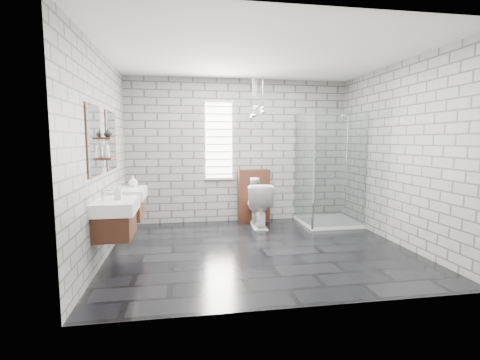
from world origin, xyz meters
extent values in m
cube|color=black|center=(0.00, 0.00, -0.01)|extent=(4.20, 3.60, 0.02)
cube|color=white|center=(0.00, 0.00, 2.71)|extent=(4.20, 3.60, 0.02)
cube|color=gray|center=(0.00, 1.81, 1.35)|extent=(4.20, 0.02, 2.70)
cube|color=gray|center=(0.00, -1.81, 1.35)|extent=(4.20, 0.02, 2.70)
cube|color=gray|center=(-2.11, 0.00, 1.35)|extent=(0.02, 3.60, 2.70)
cube|color=gray|center=(2.11, 0.00, 1.35)|extent=(0.02, 3.60, 2.70)
cube|color=#4A2516|center=(-1.89, -0.49, 0.55)|extent=(0.42, 0.62, 0.30)
cube|color=silver|center=(-1.69, -0.49, 0.58)|extent=(0.02, 0.35, 0.01)
cube|color=white|center=(-1.87, -0.49, 0.77)|extent=(0.47, 0.70, 0.15)
cylinder|color=silver|center=(-2.02, -0.49, 0.91)|extent=(0.04, 0.04, 0.12)
cylinder|color=silver|center=(-1.97, -0.49, 0.96)|extent=(0.10, 0.02, 0.02)
cube|color=white|center=(-2.08, -0.49, 1.55)|extent=(0.03, 0.55, 0.80)
cube|color=#4A2516|center=(-2.09, -0.49, 1.55)|extent=(0.01, 0.59, 0.84)
cube|color=#4A2516|center=(-1.89, 0.48, 0.55)|extent=(0.42, 0.62, 0.30)
cube|color=silver|center=(-1.69, 0.48, 0.58)|extent=(0.02, 0.35, 0.01)
cube|color=white|center=(-1.87, 0.48, 0.77)|extent=(0.47, 0.70, 0.15)
cylinder|color=silver|center=(-2.02, 0.48, 0.91)|extent=(0.04, 0.04, 0.12)
cylinder|color=silver|center=(-1.97, 0.48, 0.96)|extent=(0.10, 0.02, 0.02)
cube|color=white|center=(-2.08, 0.48, 1.55)|extent=(0.03, 0.55, 0.80)
cube|color=#4A2516|center=(-2.09, 0.48, 1.55)|extent=(0.01, 0.59, 0.84)
cube|color=#4A2516|center=(-2.03, -0.05, 1.32)|extent=(0.14, 0.30, 0.03)
cube|color=#4A2516|center=(-2.03, -0.05, 1.58)|extent=(0.14, 0.30, 0.03)
cube|color=white|center=(-0.40, 1.79, 1.55)|extent=(0.50, 0.02, 1.40)
cube|color=silver|center=(-0.40, 1.77, 2.27)|extent=(0.56, 0.04, 0.04)
cube|color=silver|center=(-0.40, 1.77, 0.83)|extent=(0.56, 0.04, 0.04)
cube|color=silver|center=(-0.40, 1.77, 0.92)|extent=(0.48, 0.01, 0.02)
cube|color=silver|center=(-0.40, 1.77, 1.06)|extent=(0.48, 0.01, 0.02)
cube|color=silver|center=(-0.40, 1.77, 1.20)|extent=(0.48, 0.01, 0.02)
cube|color=silver|center=(-0.40, 1.77, 1.34)|extent=(0.48, 0.01, 0.02)
cube|color=silver|center=(-0.40, 1.77, 1.48)|extent=(0.48, 0.01, 0.02)
cube|color=silver|center=(-0.40, 1.77, 1.62)|extent=(0.48, 0.01, 0.02)
cube|color=silver|center=(-0.40, 1.77, 1.76)|extent=(0.48, 0.01, 0.02)
cube|color=silver|center=(-0.40, 1.77, 1.90)|extent=(0.48, 0.01, 0.02)
cube|color=silver|center=(-0.40, 1.77, 2.04)|extent=(0.48, 0.01, 0.03)
cube|color=silver|center=(-0.40, 1.77, 2.18)|extent=(0.48, 0.01, 0.03)
cube|color=#4A2516|center=(0.26, 1.70, 0.50)|extent=(0.60, 0.20, 1.00)
cube|color=silver|center=(0.26, 1.60, 0.80)|extent=(0.18, 0.01, 0.12)
cube|color=white|center=(1.60, 1.30, 0.03)|extent=(1.00, 1.00, 0.06)
cube|color=silver|center=(1.60, 0.81, 1.03)|extent=(1.00, 0.01, 2.00)
cube|color=silver|center=(1.11, 1.30, 1.03)|extent=(0.01, 1.00, 2.00)
cube|color=silver|center=(1.11, 0.81, 1.03)|extent=(0.03, 0.03, 2.00)
cube|color=silver|center=(2.08, 0.81, 1.03)|extent=(0.03, 0.03, 2.00)
cylinder|color=silver|center=(2.04, 1.50, 1.10)|extent=(0.02, 0.02, 1.80)
cylinder|color=silver|center=(1.96, 1.50, 2.02)|extent=(0.14, 0.14, 0.02)
sphere|color=silver|center=(0.15, 1.30, 1.98)|extent=(0.09, 0.09, 0.09)
cylinder|color=silver|center=(0.15, 1.30, 2.36)|extent=(0.01, 0.01, 0.67)
sphere|color=silver|center=(0.34, 1.35, 2.05)|extent=(0.09, 0.09, 0.09)
cylinder|color=silver|center=(0.34, 1.35, 2.40)|extent=(0.01, 0.01, 0.61)
sphere|color=silver|center=(0.24, 1.44, 2.14)|extent=(0.09, 0.09, 0.09)
cylinder|color=silver|center=(0.24, 1.44, 2.44)|extent=(0.01, 0.01, 0.51)
sphere|color=silver|center=(0.20, 1.39, 1.99)|extent=(0.09, 0.09, 0.09)
cylinder|color=silver|center=(0.20, 1.39, 2.37)|extent=(0.01, 0.01, 0.66)
sphere|color=silver|center=(0.34, 1.41, 2.12)|extent=(0.09, 0.09, 0.09)
cylinder|color=silver|center=(0.34, 1.41, 2.43)|extent=(0.01, 0.01, 0.53)
imported|color=white|center=(0.26, 1.27, 0.40)|extent=(0.49, 0.81, 0.80)
imported|color=#B2B2B2|center=(-1.84, -0.49, 0.94)|extent=(0.08, 0.09, 0.18)
imported|color=#B2B2B2|center=(-1.83, 0.72, 0.93)|extent=(0.14, 0.14, 0.17)
imported|color=#B2B2B2|center=(-2.02, -0.15, 1.44)|extent=(0.10, 0.10, 0.21)
imported|color=#B2B2B2|center=(-2.02, -0.03, 1.65)|extent=(0.11, 0.11, 0.10)
camera|label=1|loc=(-1.07, -4.76, 1.56)|focal=26.00mm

